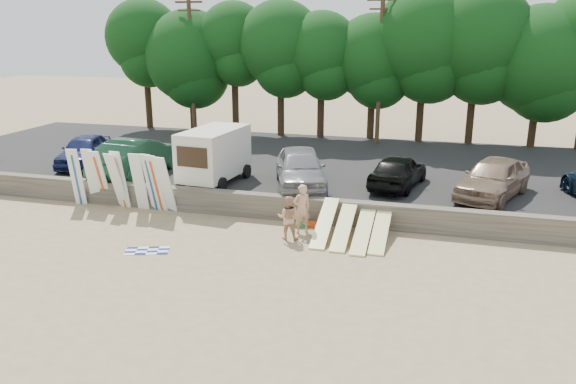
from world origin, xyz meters
name	(u,v)px	position (x,y,z in m)	size (l,w,h in m)	color
ground	(266,246)	(0.00, 0.00, 0.00)	(120.00, 120.00, 0.00)	tan
seawall	(288,208)	(0.00, 3.00, 0.50)	(44.00, 0.50, 1.00)	#6B6356
parking_lot	(326,168)	(0.00, 10.50, 0.35)	(44.00, 14.50, 0.70)	#282828
treeline	(373,46)	(1.35, 17.52, 6.38)	(33.12, 6.37, 9.35)	#382616
utility_poles	(380,64)	(2.00, 16.00, 5.43)	(25.80, 0.26, 9.00)	#473321
box_trailer	(214,153)	(-4.06, 5.15, 2.07)	(2.50, 4.03, 2.45)	beige
car_0	(85,150)	(-11.75, 6.50, 1.47)	(1.82, 4.53, 1.54)	#161E4F
car_1	(138,156)	(-8.14, 5.49, 1.59)	(1.89, 5.42, 1.78)	#133622
car_2	(300,168)	(-0.12, 5.41, 1.58)	(2.07, 5.14, 1.75)	gray
car_3	(398,171)	(4.04, 6.58, 1.44)	(1.74, 4.33, 1.48)	black
car_4	(493,178)	(7.95, 6.05, 1.53)	(1.96, 4.86, 1.66)	#8C7059
surfboard_upright_0	(76,177)	(-9.34, 2.39, 1.29)	(0.50, 0.06, 2.60)	white
surfboard_upright_1	(92,177)	(-8.74, 2.63, 1.28)	(0.50, 0.06, 2.60)	white
surfboard_upright_2	(101,178)	(-8.31, 2.63, 1.26)	(0.50, 0.06, 2.60)	white
surfboard_upright_3	(116,181)	(-7.40, 2.40, 1.25)	(0.50, 0.06, 2.60)	white
surfboard_upright_4	(120,180)	(-7.28, 2.50, 1.28)	(0.50, 0.06, 2.60)	white
surfboard_upright_5	(139,182)	(-6.35, 2.44, 1.27)	(0.50, 0.06, 2.60)	white
surfboard_upright_6	(151,183)	(-5.80, 2.48, 1.27)	(0.50, 0.06, 2.60)	white
surfboard_upright_7	(156,183)	(-5.56, 2.45, 1.27)	(0.50, 0.06, 2.60)	white
surfboard_upright_8	(166,185)	(-5.11, 2.41, 1.25)	(0.50, 0.06, 2.60)	white
surfboard_low_0	(325,223)	(1.81, 1.52, 0.55)	(0.56, 3.00, 0.07)	#FFF9A0
surfboard_low_1	(344,226)	(2.54, 1.46, 0.50)	(0.56, 3.00, 0.07)	#FFF9A0
surfboard_low_2	(363,231)	(3.26, 1.36, 0.41)	(0.56, 3.00, 0.07)	#FFF9A0
surfboard_low_3	(381,230)	(3.87, 1.58, 0.43)	(0.56, 3.00, 0.07)	#FFF9A0
beachgoer_a	(302,209)	(0.89, 1.66, 0.96)	(0.70, 0.46, 1.91)	tan
beachgoer_b	(288,218)	(0.56, 0.93, 0.82)	(0.80, 0.62, 1.65)	tan
cooler	(301,223)	(0.71, 2.33, 0.16)	(0.38, 0.30, 0.32)	#25874A
gear_bag	(312,224)	(1.14, 2.40, 0.11)	(0.30, 0.25, 0.22)	#CB4117
beach_towel	(147,251)	(-3.88, -1.52, 0.01)	(1.50, 1.50, 0.00)	white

